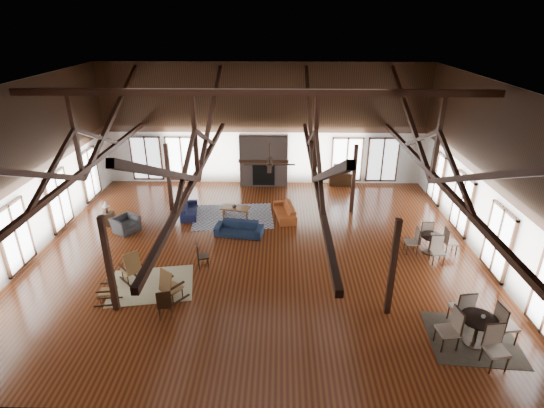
{
  "coord_description": "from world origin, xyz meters",
  "views": [
    {
      "loc": [
        0.83,
        -13.64,
        8.01
      ],
      "look_at": [
        0.53,
        1.0,
        1.44
      ],
      "focal_mm": 28.0,
      "sensor_mm": 36.0,
      "label": 1
    }
  ],
  "objects_px": {
    "cafe_table_far": "(431,241)",
    "sofa_orange": "(285,211)",
    "coffee_table": "(235,208)",
    "cafe_table_near": "(478,326)",
    "sofa_navy_left": "(189,209)",
    "sofa_navy_front": "(239,229)",
    "armchair": "(126,224)",
    "tv_console": "(342,179)"
  },
  "relations": [
    {
      "from": "coffee_table",
      "to": "tv_console",
      "type": "xyz_separation_m",
      "value": [
        5.07,
        3.93,
        -0.08
      ]
    },
    {
      "from": "sofa_navy_front",
      "to": "sofa_orange",
      "type": "bearing_deg",
      "value": 51.79
    },
    {
      "from": "tv_console",
      "to": "coffee_table",
      "type": "bearing_deg",
      "value": -142.2
    },
    {
      "from": "sofa_navy_front",
      "to": "coffee_table",
      "type": "distance_m",
      "value": 1.66
    },
    {
      "from": "sofa_navy_left",
      "to": "cafe_table_far",
      "type": "height_order",
      "value": "cafe_table_far"
    },
    {
      "from": "tv_console",
      "to": "sofa_navy_left",
      "type": "bearing_deg",
      "value": -152.27
    },
    {
      "from": "coffee_table",
      "to": "cafe_table_far",
      "type": "xyz_separation_m",
      "value": [
        7.42,
        -2.85,
        0.09
      ]
    },
    {
      "from": "cafe_table_near",
      "to": "sofa_navy_left",
      "type": "bearing_deg",
      "value": 139.76
    },
    {
      "from": "sofa_navy_left",
      "to": "armchair",
      "type": "xyz_separation_m",
      "value": [
        -2.24,
        -1.57,
        0.06
      ]
    },
    {
      "from": "armchair",
      "to": "sofa_navy_front",
      "type": "bearing_deg",
      "value": -59.7
    },
    {
      "from": "sofa_navy_front",
      "to": "tv_console",
      "type": "height_order",
      "value": "tv_console"
    },
    {
      "from": "sofa_navy_left",
      "to": "coffee_table",
      "type": "bearing_deg",
      "value": -103.44
    },
    {
      "from": "coffee_table",
      "to": "cafe_table_far",
      "type": "relative_size",
      "value": 0.69
    },
    {
      "from": "cafe_table_near",
      "to": "tv_console",
      "type": "distance_m",
      "value": 11.68
    },
    {
      "from": "sofa_orange",
      "to": "cafe_table_far",
      "type": "height_order",
      "value": "cafe_table_far"
    },
    {
      "from": "sofa_navy_front",
      "to": "armchair",
      "type": "xyz_separation_m",
      "value": [
        -4.59,
        0.24,
        0.03
      ]
    },
    {
      "from": "sofa_navy_front",
      "to": "sofa_navy_left",
      "type": "bearing_deg",
      "value": 151.45
    },
    {
      "from": "coffee_table",
      "to": "cafe_table_far",
      "type": "height_order",
      "value": "cafe_table_far"
    },
    {
      "from": "armchair",
      "to": "cafe_table_near",
      "type": "bearing_deg",
      "value": -85.12
    },
    {
      "from": "coffee_table",
      "to": "armchair",
      "type": "distance_m",
      "value": 4.52
    },
    {
      "from": "sofa_orange",
      "to": "cafe_table_far",
      "type": "relative_size",
      "value": 1.0
    },
    {
      "from": "sofa_navy_front",
      "to": "sofa_navy_left",
      "type": "xyz_separation_m",
      "value": [
        -2.35,
        1.82,
        -0.03
      ]
    },
    {
      "from": "armchair",
      "to": "cafe_table_near",
      "type": "xyz_separation_m",
      "value": [
        11.4,
        -6.18,
        0.26
      ]
    },
    {
      "from": "sofa_navy_left",
      "to": "tv_console",
      "type": "height_order",
      "value": "tv_console"
    },
    {
      "from": "sofa_navy_front",
      "to": "armchair",
      "type": "relative_size",
      "value": 1.98
    },
    {
      "from": "sofa_orange",
      "to": "cafe_table_near",
      "type": "distance_m",
      "value": 9.1
    },
    {
      "from": "cafe_table_far",
      "to": "sofa_orange",
      "type": "bearing_deg",
      "value": 151.35
    },
    {
      "from": "armchair",
      "to": "tv_console",
      "type": "height_order",
      "value": "tv_console"
    },
    {
      "from": "armchair",
      "to": "cafe_table_far",
      "type": "height_order",
      "value": "cafe_table_far"
    },
    {
      "from": "coffee_table",
      "to": "cafe_table_near",
      "type": "distance_m",
      "value": 10.38
    },
    {
      "from": "sofa_navy_left",
      "to": "coffee_table",
      "type": "relative_size",
      "value": 1.31
    },
    {
      "from": "sofa_navy_left",
      "to": "sofa_navy_front",
      "type": "bearing_deg",
      "value": -135.94
    },
    {
      "from": "sofa_orange",
      "to": "cafe_table_near",
      "type": "relative_size",
      "value": 0.84
    },
    {
      "from": "sofa_navy_left",
      "to": "sofa_orange",
      "type": "xyz_separation_m",
      "value": [
        4.17,
        -0.14,
        0.03
      ]
    },
    {
      "from": "sofa_navy_front",
      "to": "cafe_table_far",
      "type": "height_order",
      "value": "cafe_table_far"
    },
    {
      "from": "sofa_navy_front",
      "to": "armchair",
      "type": "height_order",
      "value": "armchair"
    },
    {
      "from": "sofa_orange",
      "to": "coffee_table",
      "type": "xyz_separation_m",
      "value": [
        -2.11,
        -0.04,
        0.13
      ]
    },
    {
      "from": "sofa_navy_left",
      "to": "coffee_table",
      "type": "distance_m",
      "value": 2.07
    },
    {
      "from": "sofa_orange",
      "to": "sofa_navy_front",
      "type": "bearing_deg",
      "value": -57.18
    },
    {
      "from": "sofa_orange",
      "to": "sofa_navy_left",
      "type": "bearing_deg",
      "value": -101.79
    },
    {
      "from": "armchair",
      "to": "coffee_table",
      "type": "bearing_deg",
      "value": -38.77
    },
    {
      "from": "sofa_navy_left",
      "to": "cafe_table_near",
      "type": "relative_size",
      "value": 0.77
    }
  ]
}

